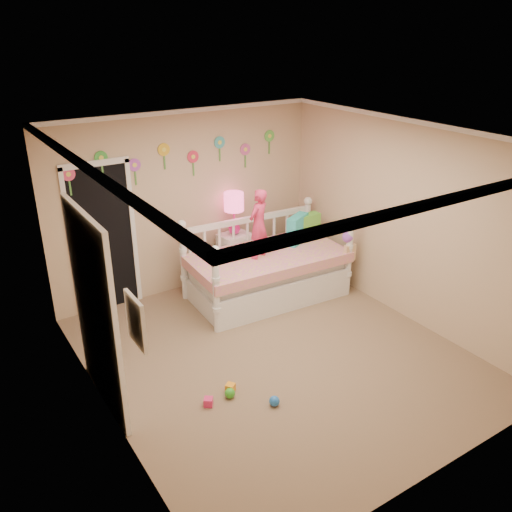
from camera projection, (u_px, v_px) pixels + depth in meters
floor at (276, 355)px, 6.41m from camera, size 4.00×4.50×0.01m
ceiling at (280, 137)px, 5.37m from camera, size 4.00×4.50×0.01m
back_wall at (187, 202)px, 7.62m from camera, size 4.00×0.01×2.60m
left_wall at (98, 303)px, 4.89m from camera, size 0.01×4.50×2.60m
right_wall at (406, 222)px, 6.88m from camera, size 0.01×4.50×2.60m
crown_molding at (280, 140)px, 5.38m from camera, size 4.00×4.50×0.06m
daybed at (267, 258)px, 7.56m from camera, size 2.28×1.31×1.20m
pillow_turquoise at (297, 229)px, 7.82m from camera, size 0.44×0.32×0.42m
pillow_lime at (307, 227)px, 7.96m from camera, size 0.41×0.17×0.39m
child at (258, 224)px, 7.23m from camera, size 0.42×0.36×0.97m
nightstand at (235, 257)px, 8.16m from camera, size 0.49×0.40×0.74m
table_lamp at (234, 207)px, 7.84m from camera, size 0.29×0.29×0.64m
closet_doorway at (103, 238)px, 7.09m from camera, size 0.90×0.04×2.07m
flower_decals at (179, 159)px, 7.31m from camera, size 3.40×0.02×0.50m
mirror_closet at (96, 312)px, 5.25m from camera, size 0.07×1.30×2.10m
wall_picture at (136, 321)px, 4.12m from camera, size 0.05×0.34×0.42m
hanging_bag at (348, 247)px, 7.57m from camera, size 0.20×0.16×0.36m
toy_scatter at (262, 411)px, 5.41m from camera, size 1.04×1.43×0.11m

